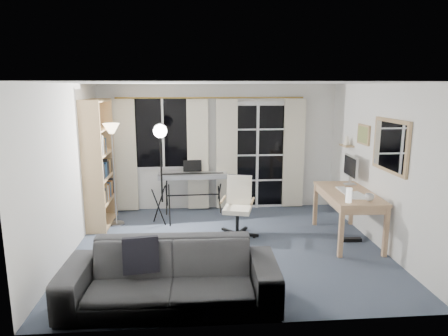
# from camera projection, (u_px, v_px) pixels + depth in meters

# --- Properties ---
(floor) EXTENTS (4.50, 4.00, 0.02)m
(floor) POSITION_uv_depth(u_px,v_px,m) (228.00, 247.00, 5.98)
(floor) COLOR #3E475B
(floor) RESTS_ON ground
(window) EXTENTS (1.20, 0.08, 1.40)m
(window) POSITION_uv_depth(u_px,v_px,m) (163.00, 133.00, 7.52)
(window) COLOR white
(window) RESTS_ON floor
(french_door) EXTENTS (1.32, 0.09, 2.11)m
(french_door) POSITION_uv_depth(u_px,v_px,m) (257.00, 156.00, 7.76)
(french_door) COLOR white
(french_door) RESTS_ON floor
(curtains) EXTENTS (3.60, 0.07, 2.13)m
(curtains) POSITION_uv_depth(u_px,v_px,m) (212.00, 154.00, 7.58)
(curtains) COLOR gold
(curtains) RESTS_ON floor
(bookshelf) EXTENTS (0.35, 1.00, 2.15)m
(bookshelf) POSITION_uv_depth(u_px,v_px,m) (96.00, 167.00, 6.74)
(bookshelf) COLOR tan
(bookshelf) RESTS_ON floor
(torchiere_lamp) EXTENTS (0.37, 0.37, 1.76)m
(torchiere_lamp) POSITION_uv_depth(u_px,v_px,m) (112.00, 144.00, 6.66)
(torchiere_lamp) COLOR #B2B2B7
(torchiere_lamp) RESTS_ON floor
(keyboard_piano) EXTENTS (1.29, 0.65, 0.93)m
(keyboard_piano) POSITION_uv_depth(u_px,v_px,m) (193.00, 176.00, 7.45)
(keyboard_piano) COLOR black
(keyboard_piano) RESTS_ON floor
(studio_light) EXTENTS (0.33, 0.36, 1.80)m
(studio_light) POSITION_uv_depth(u_px,v_px,m) (160.00, 143.00, 6.61)
(studio_light) COLOR black
(studio_light) RESTS_ON floor
(office_chair) EXTENTS (0.67, 0.66, 0.96)m
(office_chair) POSITION_uv_depth(u_px,v_px,m) (238.00, 201.00, 6.37)
(office_chair) COLOR black
(office_chair) RESTS_ON floor
(desk) EXTENTS (0.77, 1.46, 0.77)m
(desk) POSITION_uv_depth(u_px,v_px,m) (348.00, 198.00, 6.15)
(desk) COLOR tan
(desk) RESTS_ON floor
(monitor) EXTENTS (0.19, 0.55, 0.48)m
(monitor) POSITION_uv_depth(u_px,v_px,m) (351.00, 167.00, 6.52)
(monitor) COLOR silver
(monitor) RESTS_ON desk
(desk_clutter) EXTENTS (0.47, 0.87, 0.97)m
(desk_clutter) POSITION_uv_depth(u_px,v_px,m) (349.00, 207.00, 5.93)
(desk_clutter) COLOR white
(desk_clutter) RESTS_ON desk
(mug) EXTENTS (0.13, 0.10, 0.13)m
(mug) POSITION_uv_depth(u_px,v_px,m) (369.00, 196.00, 5.63)
(mug) COLOR silver
(mug) RESTS_ON desk
(wall_mirror) EXTENTS (0.04, 0.94, 0.74)m
(wall_mirror) POSITION_uv_depth(u_px,v_px,m) (390.00, 146.00, 5.50)
(wall_mirror) COLOR tan
(wall_mirror) RESTS_ON floor
(framed_print) EXTENTS (0.03, 0.42, 0.32)m
(framed_print) POSITION_uv_depth(u_px,v_px,m) (364.00, 135.00, 6.37)
(framed_print) COLOR tan
(framed_print) RESTS_ON floor
(wall_shelf) EXTENTS (0.16, 0.30, 0.18)m
(wall_shelf) POSITION_uv_depth(u_px,v_px,m) (347.00, 142.00, 6.89)
(wall_shelf) COLOR tan
(wall_shelf) RESTS_ON floor
(sofa) EXTENTS (2.34, 0.75, 0.91)m
(sofa) POSITION_uv_depth(u_px,v_px,m) (170.00, 265.00, 4.31)
(sofa) COLOR #2F3032
(sofa) RESTS_ON floor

